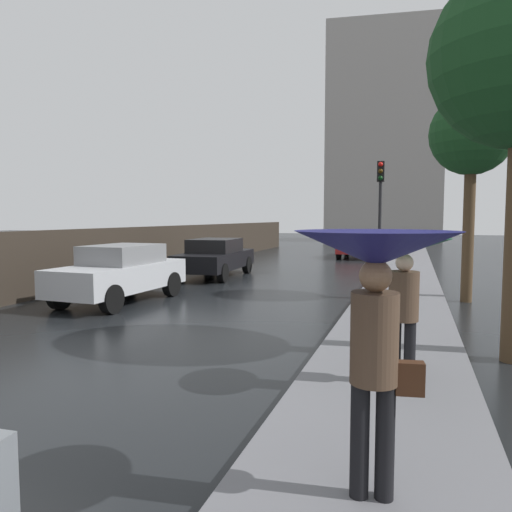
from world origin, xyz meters
TOP-DOWN VIEW (x-y plane):
  - sidewalk_strip at (5.10, 0.00)m, footprint 2.20×60.00m
  - car_silver_mid_road at (-1.80, 5.83)m, footprint 1.87×4.07m
  - car_red_far_ahead at (2.53, 21.83)m, footprint 1.94×4.27m
  - car_black_behind_camera at (-1.55, 11.51)m, footprint 1.98×4.44m
  - pedestrian_with_umbrella_near at (5.29, 1.30)m, footprint 1.09×1.09m
  - pedestrian_with_umbrella_far at (5.14, -1.34)m, footprint 1.17×1.17m
  - traffic_light at (4.17, 13.75)m, footprint 0.26×0.39m
  - street_tree_mid at (6.73, 8.67)m, footprint 2.09×2.09m
  - distant_tower at (2.32, 42.26)m, footprint 10.88×9.04m

SIDE VIEW (x-z plane):
  - sidewalk_strip at x=5.10m, z-range 0.00..0.14m
  - car_red_far_ahead at x=2.53m, z-range 0.02..1.33m
  - car_black_behind_camera at x=-1.55m, z-range 0.03..1.44m
  - car_silver_mid_road at x=-1.80m, z-range 0.03..1.52m
  - pedestrian_with_umbrella_near at x=5.29m, z-range 0.67..2.48m
  - pedestrian_with_umbrella_far at x=5.14m, z-range 0.77..2.74m
  - traffic_light at x=4.17m, z-range 0.95..5.08m
  - street_tree_mid at x=6.73m, z-range 1.56..6.92m
  - distant_tower at x=2.32m, z-range 0.00..19.22m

